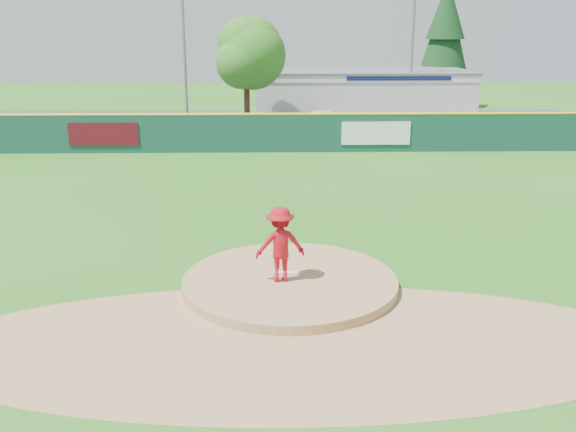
{
  "coord_description": "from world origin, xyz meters",
  "views": [
    {
      "loc": [
        -0.42,
        -15.23,
        6.47
      ],
      "look_at": [
        0.0,
        2.0,
        1.3
      ],
      "focal_mm": 40.0,
      "sensor_mm": 36.0,
      "label": 1
    }
  ],
  "objects_px": {
    "playground_slide": "(78,129)",
    "conifer_tree": "(445,36)",
    "pitcher": "(280,244)",
    "van": "(329,122)",
    "pool_building_grp": "(360,93)",
    "light_pole_right": "(413,38)",
    "light_pole_left": "(183,31)",
    "deciduous_tree": "(246,57)"
  },
  "relations": [
    {
      "from": "pool_building_grp",
      "to": "conifer_tree",
      "type": "distance_m",
      "value": 8.95
    },
    {
      "from": "van",
      "to": "playground_slide",
      "type": "height_order",
      "value": "playground_slide"
    },
    {
      "from": "van",
      "to": "light_pole_left",
      "type": "bearing_deg",
      "value": 93.48
    },
    {
      "from": "pool_building_grp",
      "to": "conifer_tree",
      "type": "bearing_deg",
      "value": 29.78
    },
    {
      "from": "van",
      "to": "conifer_tree",
      "type": "bearing_deg",
      "value": -19.69
    },
    {
      "from": "playground_slide",
      "to": "conifer_tree",
      "type": "relative_size",
      "value": 0.26
    },
    {
      "from": "pitcher",
      "to": "light_pole_left",
      "type": "xyz_separation_m",
      "value": [
        -5.76,
        27.15,
        4.84
      ]
    },
    {
      "from": "deciduous_tree",
      "to": "playground_slide",
      "type": "bearing_deg",
      "value": -159.78
    },
    {
      "from": "van",
      "to": "pool_building_grp",
      "type": "height_order",
      "value": "pool_building_grp"
    },
    {
      "from": "light_pole_left",
      "to": "deciduous_tree",
      "type": "bearing_deg",
      "value": -26.57
    },
    {
      "from": "pool_building_grp",
      "to": "light_pole_left",
      "type": "distance_m",
      "value": 13.72
    },
    {
      "from": "pool_building_grp",
      "to": "deciduous_tree",
      "type": "xyz_separation_m",
      "value": [
        -8.0,
        -6.99,
        2.89
      ]
    },
    {
      "from": "pitcher",
      "to": "playground_slide",
      "type": "xyz_separation_m",
      "value": [
        -11.31,
        21.63,
        -0.51
      ]
    },
    {
      "from": "pitcher",
      "to": "pool_building_grp",
      "type": "distance_m",
      "value": 32.75
    },
    {
      "from": "pool_building_grp",
      "to": "light_pole_left",
      "type": "bearing_deg",
      "value": -157.4
    },
    {
      "from": "pool_building_grp",
      "to": "light_pole_right",
      "type": "relative_size",
      "value": 1.52
    },
    {
      "from": "van",
      "to": "pool_building_grp",
      "type": "xyz_separation_m",
      "value": [
        2.96,
        7.77,
        0.97
      ]
    },
    {
      "from": "van",
      "to": "pool_building_grp",
      "type": "bearing_deg",
      "value": -0.31
    },
    {
      "from": "pitcher",
      "to": "playground_slide",
      "type": "height_order",
      "value": "pitcher"
    },
    {
      "from": "van",
      "to": "conifer_tree",
      "type": "height_order",
      "value": "conifer_tree"
    },
    {
      "from": "playground_slide",
      "to": "deciduous_tree",
      "type": "bearing_deg",
      "value": 20.22
    },
    {
      "from": "van",
      "to": "playground_slide",
      "type": "distance_m",
      "value": 14.85
    },
    {
      "from": "pool_building_grp",
      "to": "playground_slide",
      "type": "relative_size",
      "value": 6.1
    },
    {
      "from": "van",
      "to": "deciduous_tree",
      "type": "bearing_deg",
      "value": 101.81
    },
    {
      "from": "playground_slide",
      "to": "conifer_tree",
      "type": "height_order",
      "value": "conifer_tree"
    },
    {
      "from": "conifer_tree",
      "to": "light_pole_right",
      "type": "distance_m",
      "value": 8.06
    },
    {
      "from": "pitcher",
      "to": "playground_slide",
      "type": "bearing_deg",
      "value": -70.96
    },
    {
      "from": "van",
      "to": "light_pole_left",
      "type": "relative_size",
      "value": 0.44
    },
    {
      "from": "playground_slide",
      "to": "pitcher",
      "type": "bearing_deg",
      "value": -62.41
    },
    {
      "from": "pool_building_grp",
      "to": "van",
      "type": "bearing_deg",
      "value": -110.86
    },
    {
      "from": "pitcher",
      "to": "light_pole_right",
      "type": "height_order",
      "value": "light_pole_right"
    },
    {
      "from": "deciduous_tree",
      "to": "pitcher",
      "type": "bearing_deg",
      "value": -86.01
    },
    {
      "from": "deciduous_tree",
      "to": "conifer_tree",
      "type": "relative_size",
      "value": 0.77
    },
    {
      "from": "van",
      "to": "deciduous_tree",
      "type": "xyz_separation_m",
      "value": [
        -5.04,
        0.77,
        3.86
      ]
    },
    {
      "from": "pool_building_grp",
      "to": "conifer_tree",
      "type": "height_order",
      "value": "conifer_tree"
    },
    {
      "from": "pitcher",
      "to": "light_pole_left",
      "type": "height_order",
      "value": "light_pole_left"
    },
    {
      "from": "conifer_tree",
      "to": "playground_slide",
      "type": "bearing_deg",
      "value": -149.4
    },
    {
      "from": "pitcher",
      "to": "light_pole_right",
      "type": "relative_size",
      "value": 0.19
    },
    {
      "from": "pitcher",
      "to": "conifer_tree",
      "type": "height_order",
      "value": "conifer_tree"
    },
    {
      "from": "pitcher",
      "to": "van",
      "type": "xyz_separation_m",
      "value": [
        3.29,
        24.38,
        -0.52
      ]
    },
    {
      "from": "pitcher",
      "to": "van",
      "type": "bearing_deg",
      "value": -106.23
    },
    {
      "from": "light_pole_left",
      "to": "light_pole_right",
      "type": "relative_size",
      "value": 1.1
    }
  ]
}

